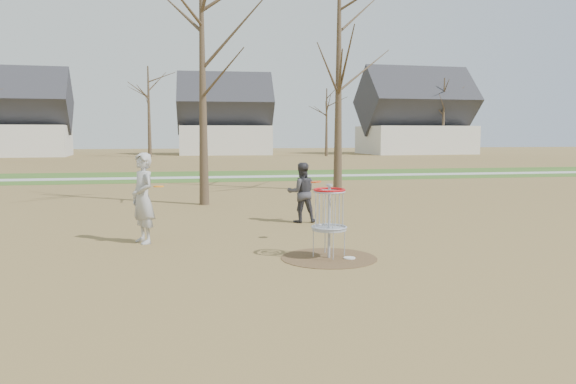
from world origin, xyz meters
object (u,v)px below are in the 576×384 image
Objects in this scene: player_standing at (143,198)px; player_throwing at (302,192)px; disc_golf_basket at (329,210)px; disc_grounded at (349,258)px.

player_standing is 1.22× the size of player_throwing.
player_standing is at bearing 148.63° from disc_golf_basket.
disc_golf_basket is (3.50, -2.13, -0.05)m from player_standing.
disc_grounded is (3.86, -2.27, -0.94)m from player_standing.
player_standing is 1.42× the size of disc_golf_basket.
player_standing reaches higher than player_throwing.
player_throwing is at bearing 89.73° from disc_grounded.
disc_golf_basket reaches higher than disc_grounded.
disc_grounded is 0.97m from disc_golf_basket.
disc_golf_basket is (-0.38, -4.29, 0.13)m from player_throwing.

